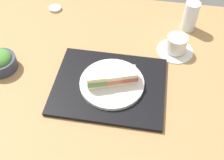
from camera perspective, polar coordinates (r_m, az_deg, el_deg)
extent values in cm
cube|color=tan|center=(106.99, 2.57, 0.55)|extent=(140.00, 100.00, 3.00)
cube|color=black|center=(101.40, -0.54, -1.15)|extent=(39.65, 31.84, 1.45)
cylinder|color=silver|center=(100.34, -0.02, -0.64)|extent=(23.04, 23.04, 1.31)
cube|color=beige|center=(98.76, -3.18, -0.53)|extent=(7.52, 6.76, 1.61)
cube|color=#669347|center=(97.33, -3.23, 0.17)|extent=(7.91, 7.12, 2.11)
cube|color=beige|center=(95.93, -3.27, 0.89)|extent=(7.52, 6.76, 1.61)
cube|color=beige|center=(99.26, -0.02, -0.12)|extent=(7.52, 6.76, 1.49)
cube|color=#CC6B4C|center=(97.96, -0.02, 0.52)|extent=(7.65, 6.89, 1.92)
cube|color=beige|center=(96.67, -0.02, 1.18)|extent=(7.52, 6.76, 1.49)
cube|color=beige|center=(100.02, 3.11, 0.30)|extent=(7.52, 6.76, 1.52)
cube|color=#B74C42|center=(98.74, 3.15, 0.94)|extent=(7.88, 6.98, 1.88)
cube|color=beige|center=(97.47, 3.19, 1.60)|extent=(7.52, 6.76, 1.52)
cylinder|color=#33384C|center=(114.41, -21.61, 3.16)|extent=(12.02, 12.02, 4.84)
cylinder|color=white|center=(117.02, 12.61, 5.84)|extent=(14.56, 14.56, 0.80)
cylinder|color=white|center=(114.55, 12.92, 7.17)|extent=(8.06, 8.06, 6.58)
cylinder|color=black|center=(112.67, 13.18, 8.25)|extent=(7.42, 7.42, 0.40)
torus|color=white|center=(117.95, 12.64, 8.70)|extent=(1.42, 4.56, 4.49)
cylinder|color=silver|center=(125.76, 15.55, 12.33)|extent=(6.14, 6.14, 12.82)
cylinder|color=beige|center=(138.49, -11.44, 14.01)|extent=(5.94, 5.94, 1.09)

